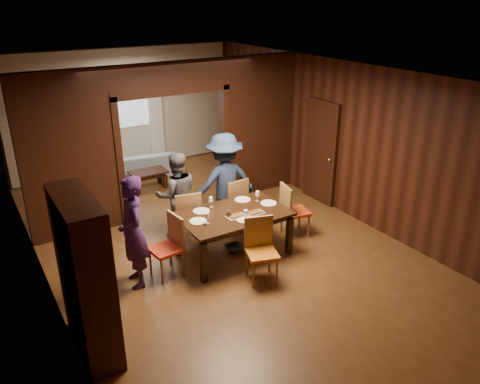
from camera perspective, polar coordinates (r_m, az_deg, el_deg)
floor at (r=8.22m, az=-2.89°, el=-6.16°), size 9.00×9.00×0.00m
ceiling at (r=7.26m, az=-3.36°, el=14.25°), size 5.50×9.00×0.02m
room_walls at (r=9.23m, az=-8.79°, el=7.04°), size 5.52×9.01×2.90m
person_purple at (r=6.89m, az=-12.91°, el=-4.85°), size 0.47×0.66×1.70m
person_grey at (r=8.18m, az=-7.71°, el=-0.41°), size 0.87×0.74×1.56m
person_navy at (r=8.34m, az=-1.88°, el=1.18°), size 1.23×0.79×1.80m
sofa at (r=11.38m, az=-12.04°, el=3.35°), size 1.95×1.02×0.54m
serving_bowl at (r=7.60m, az=-0.70°, el=-1.90°), size 0.32×0.32×0.08m
dining_table at (r=7.68m, az=-0.80°, el=-5.12°), size 1.75×1.09×0.76m
coffee_table at (r=10.57m, az=-11.06°, el=1.49°), size 0.80×0.50×0.40m
chair_left at (r=7.17m, az=-9.08°, el=-6.67°), size 0.49×0.49×0.97m
chair_right at (r=8.31m, az=6.78°, el=-2.19°), size 0.52×0.52×0.97m
chair_far_l at (r=8.09m, az=-6.54°, el=-2.92°), size 0.53×0.53×0.97m
chair_far_r at (r=8.56m, az=-1.00°, el=-1.25°), size 0.47×0.47×0.97m
chair_near at (r=6.98m, az=2.70°, el=-7.27°), size 0.55×0.55×0.97m
hutch at (r=5.74m, az=-18.34°, el=-9.82°), size 0.40×1.20×2.00m
door_right at (r=9.62m, az=9.77°, el=4.80°), size 0.06×0.90×2.10m
window_far at (r=11.52m, az=-14.01°, el=10.82°), size 1.20×0.03×1.30m
curtain_left at (r=11.38m, az=-17.33°, el=7.98°), size 0.35×0.06×2.40m
curtain_right at (r=11.82m, az=-10.26°, el=9.19°), size 0.35×0.06×2.40m
plate_left at (r=7.26m, az=-5.12°, el=-3.56°), size 0.27×0.27×0.01m
plate_far_l at (r=7.58m, az=-4.73°, el=-2.34°), size 0.27×0.27×0.01m
plate_far_r at (r=7.97m, az=0.31°, el=-0.93°), size 0.27×0.27×0.01m
plate_right at (r=7.85m, az=3.50°, el=-1.36°), size 0.27×0.27×0.01m
plate_near at (r=7.29m, az=0.54°, el=-3.35°), size 0.27×0.27×0.01m
platter_a at (r=7.36m, az=-0.49°, el=-2.95°), size 0.30×0.20×0.04m
platter_b at (r=7.48m, az=1.86°, el=-2.53°), size 0.30×0.20×0.04m
wineglass_left at (r=7.14m, az=-4.05°, el=-3.24°), size 0.08×0.08×0.18m
wineglass_far at (r=7.69m, az=-3.57°, el=-1.22°), size 0.08×0.08×0.18m
wineglass_right at (r=7.91m, az=2.14°, el=-0.49°), size 0.08×0.08×0.18m
tumbler at (r=7.31m, az=0.70°, el=-2.72°), size 0.07×0.07×0.14m
condiment_jar at (r=7.36m, az=-1.37°, el=-2.66°), size 0.08×0.08×0.11m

